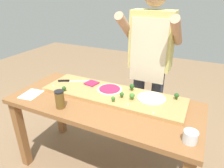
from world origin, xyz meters
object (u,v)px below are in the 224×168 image
Objects in this scene: sauce_jar at (60,99)px; cheese_crumble_a at (153,113)px; pizza_slice_near_left at (92,83)px; prep_table at (103,113)px; broccoli_floret_front_right at (177,96)px; chefs_knife at (69,81)px; recipe_note at (31,94)px; broccoli_floret_back_right at (132,87)px; cook_center at (150,59)px; cheese_crumble_b at (128,105)px; flour_cup at (190,137)px; broccoli_floret_center_right at (64,88)px; broccoli_floret_front_left at (132,96)px; broccoli_floret_center_left at (113,99)px; broccoli_floret_back_mid at (122,94)px; pizza_whole_beet_magenta at (110,89)px; cheese_crumble_c at (54,86)px; pizza_whole_cheese_artichoke at (151,98)px.

cheese_crumble_a is at bearing 15.43° from sauce_jar.
sauce_jar is (-0.02, -0.44, 0.04)m from pizza_slice_near_left.
prep_table is 28.29× the size of broccoli_floret_front_right.
chefs_knife is 0.24m from pizza_slice_near_left.
sauce_jar reaches higher than recipe_note.
broccoli_floret_back_right is 0.04× the size of cook_center.
cheese_crumble_b is 0.08× the size of sauce_jar.
cheese_crumble_a is at bearing 6.88° from recipe_note.
prep_table is at bearing 41.65° from sauce_jar.
broccoli_floret_front_right is 0.48m from flour_cup.
chefs_knife is at bearing 115.42° from broccoli_floret_center_right.
broccoli_floret_front_right is 0.94m from sauce_jar.
broccoli_floret_front_left is at bearing -69.06° from broccoli_floret_back_right.
broccoli_floret_back_mid is at bearing 68.80° from broccoli_floret_center_left.
broccoli_floret_front_left reaches higher than pizza_slice_near_left.
pizza_whole_beet_magenta is 1.57× the size of sauce_jar.
broccoli_floret_back_mid is (-0.09, -0.01, -0.01)m from broccoli_floret_front_left.
sauce_jar reaches higher than chefs_knife.
prep_table is at bearing 0.00° from cheese_crumble_c.
pizza_slice_near_left is 8.50× the size of cheese_crumble_c.
broccoli_floret_back_right is (0.06, 0.26, 0.01)m from broccoli_floret_center_left.
broccoli_floret_front_left reaches higher than broccoli_floret_center_right.
pizza_slice_near_left is at bearing 154.64° from cheese_crumble_b.
broccoli_floret_back_right reaches higher than broccoli_floret_center_left.
cheese_crumble_b and cheese_crumble_c have the same top height.
pizza_whole_cheese_artichoke is at bearing 30.92° from broccoli_floret_front_left.
sauce_jar is at bearing -121.00° from pizza_whole_beet_magenta.
broccoli_floret_center_left is (0.48, 0.02, 0.00)m from broccoli_floret_center_right.
broccoli_floret_front_left reaches higher than broccoli_floret_back_mid.
broccoli_floret_back_right reaches higher than flour_cup.
broccoli_floret_center_left is 0.34m from cheese_crumble_a.
broccoli_floret_back_mid is 1.07× the size of broccoli_floret_center_left.
broccoli_floret_front_right is at bearing 8.42° from pizza_whole_beet_magenta.
chefs_knife is at bearing 173.76° from broccoli_floret_front_left.
broccoli_floret_back_right reaches higher than pizza_whole_cheese_artichoke.
broccoli_floret_front_right reaches higher than cheese_crumble_c.
chefs_knife is 0.72m from cheese_crumble_b.
broccoli_floret_front_right is at bearing 22.04° from broccoli_floret_back_mid.
broccoli_floret_front_right reaches higher than cheese_crumble_b.
broccoli_floret_back_right is 0.71× the size of flour_cup.
chefs_knife reaches higher than cheese_crumble_b.
chefs_knife is at bearing -175.07° from broccoli_floret_front_right.
broccoli_floret_center_left is at bearing -145.62° from pizza_whole_cheese_artichoke.
recipe_note is (-1.00, -0.34, -0.03)m from pizza_whole_cheese_artichoke.
broccoli_floret_center_left is 0.54× the size of flour_cup.
broccoli_floret_back_right is at bearing 48.52° from sauce_jar.
broccoli_floret_front_left reaches higher than chefs_knife.
broccoli_floret_center_right is at bearing 179.32° from cheese_crumble_a.
cheese_crumble_c is at bearing -166.86° from broccoli_floret_front_right.
sauce_jar reaches higher than broccoli_floret_front_left.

